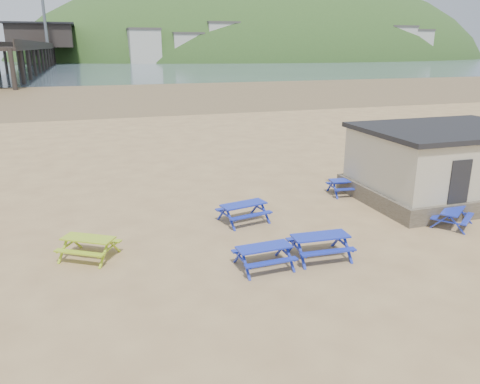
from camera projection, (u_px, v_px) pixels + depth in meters
name	position (u px, v px, depth m)	size (l,w,h in m)	color
ground	(219.00, 234.00, 16.74)	(400.00, 400.00, 0.00)	tan
wet_sand	(116.00, 93.00, 66.68)	(400.00, 400.00, 0.00)	olive
sea	(95.00, 64.00, 171.09)	(400.00, 400.00, 0.00)	#42535F
picnic_table_blue_a	(244.00, 213.00, 17.79)	(1.99, 1.73, 0.73)	#1D0EAB
picnic_table_blue_c	(347.00, 187.00, 21.14)	(1.78, 1.51, 0.68)	#1D0EAB
picnic_table_blue_d	(320.00, 246.00, 14.78)	(1.87, 1.54, 0.75)	#1D0EAB
picnic_table_blue_e	(264.00, 257.00, 14.11)	(1.71, 1.41, 0.69)	#1D0EAB
picnic_table_blue_f	(452.00, 218.00, 17.41)	(1.97, 1.91, 0.64)	#1D0EAB
picnic_table_yellow	(89.00, 248.00, 14.76)	(2.09, 1.98, 0.69)	#96C827
amenity_block	(445.00, 163.00, 20.27)	(7.40, 5.40, 3.15)	#665B4C
pier	(42.00, 49.00, 171.64)	(24.00, 220.00, 39.29)	black
headland_town	(266.00, 78.00, 254.73)	(264.00, 144.00, 108.00)	#2D4C1E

